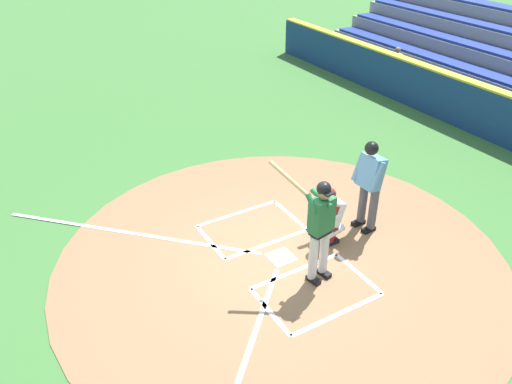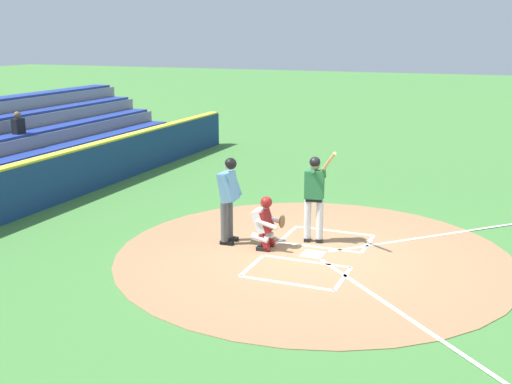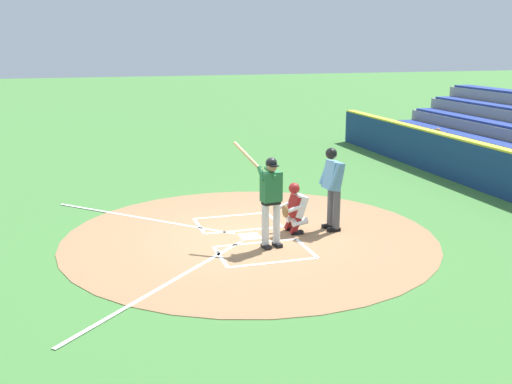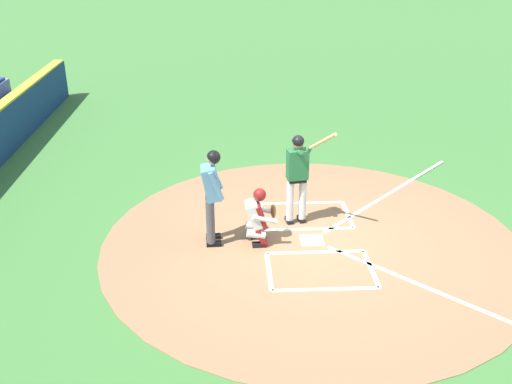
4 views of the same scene
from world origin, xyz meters
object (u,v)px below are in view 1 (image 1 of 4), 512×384
Objects in this scene: plate_umpire at (370,180)px; baseball at (262,300)px; batter at (320,224)px; catcher at (329,214)px.

plate_umpire is 3.05m from baseball.
baseball is at bearing 91.64° from batter.
catcher is 2.14m from baseball.
baseball is (-0.75, 2.77, -1.04)m from plate_umpire.
baseball is (-0.03, 1.10, -1.06)m from batter.
baseball is at bearing 112.65° from catcher.
catcher is at bearing 87.03° from plate_umpire.
catcher is at bearing -46.63° from batter.
plate_umpire is (-0.04, -0.86, 0.49)m from catcher.
plate_umpire is at bearing -74.81° from baseball.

